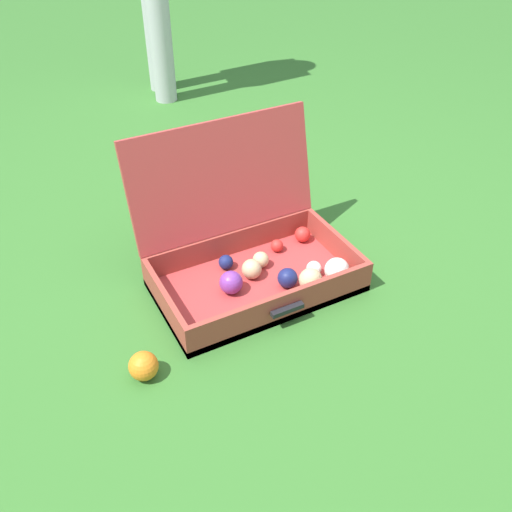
# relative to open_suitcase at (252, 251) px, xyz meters

# --- Properties ---
(ground_plane) EXTENTS (16.00, 16.00, 0.00)m
(ground_plane) POSITION_rel_open_suitcase_xyz_m (-0.03, -0.02, -0.11)
(ground_plane) COLOR #336B28
(open_suitcase) EXTENTS (0.66, 0.51, 0.49)m
(open_suitcase) POSITION_rel_open_suitcase_xyz_m (0.00, 0.00, 0.00)
(open_suitcase) COLOR #B23838
(open_suitcase) RESTS_ON ground
(stray_ball_on_grass) EXTENTS (0.08, 0.08, 0.08)m
(stray_ball_on_grass) POSITION_rel_open_suitcase_xyz_m (-0.48, -0.26, -0.07)
(stray_ball_on_grass) COLOR orange
(stray_ball_on_grass) RESTS_ON ground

